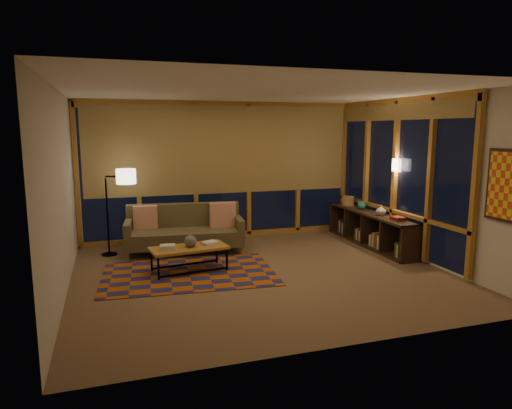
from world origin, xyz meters
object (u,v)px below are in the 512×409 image
object	(u,v)px
floor_lamp	(107,212)
bookshelf	(370,229)
coffee_table	(189,259)
sofa	(185,230)

from	to	relation	value
floor_lamp	bookshelf	bearing A→B (deg)	4.95
floor_lamp	bookshelf	size ratio (longest dim) A/B	0.60
coffee_table	bookshelf	bearing A→B (deg)	1.60
coffee_table	floor_lamp	distance (m)	1.89
coffee_table	floor_lamp	bearing A→B (deg)	123.16
sofa	bookshelf	distance (m)	3.45
coffee_table	floor_lamp	xyz separation A→B (m)	(-1.17, 1.37, 0.56)
sofa	floor_lamp	size ratio (longest dim) A/B	1.34
floor_lamp	coffee_table	bearing A→B (deg)	-34.68
sofa	floor_lamp	distance (m)	1.35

